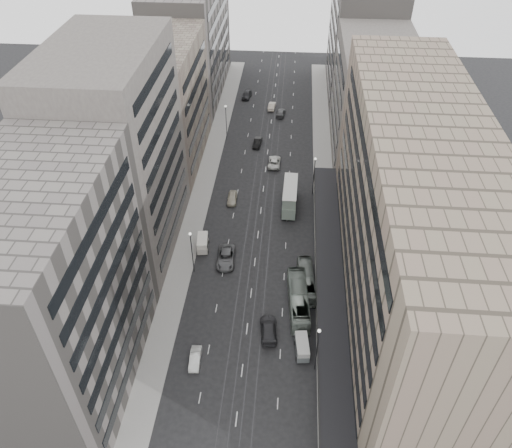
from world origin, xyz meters
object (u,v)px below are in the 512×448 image
(double_decker, at_px, (290,196))
(sedan_1, at_px, (195,359))
(bus_far, at_px, (306,281))
(vw_microbus, at_px, (302,347))
(panel_van, at_px, (203,243))
(bus_near, at_px, (298,299))
(sedan_2, at_px, (226,257))

(double_decker, relative_size, sedan_1, 2.23)
(bus_far, distance_m, vw_microbus, 12.52)
(bus_far, bearing_deg, double_decker, -85.61)
(panel_van, distance_m, sedan_1, 22.84)
(bus_near, distance_m, vw_microbus, 8.30)
(sedan_1, bearing_deg, bus_far, 42.96)
(sedan_2, bearing_deg, double_decker, 54.23)
(bus_near, bearing_deg, sedan_1, 33.61)
(double_decker, height_order, sedan_2, double_decker)
(bus_near, xyz_separation_m, sedan_1, (-13.79, -10.95, -0.95))
(panel_van, height_order, sedan_1, panel_van)
(bus_far, height_order, sedan_1, bus_far)
(bus_near, height_order, sedan_2, bus_near)
(panel_van, distance_m, sedan_2, 5.15)
(bus_far, height_order, panel_van, bus_far)
(panel_van, relative_size, sedan_1, 0.99)
(double_decker, distance_m, vw_microbus, 32.92)
(panel_van, bearing_deg, bus_far, -29.20)
(bus_near, relative_size, sedan_1, 2.87)
(bus_far, relative_size, double_decker, 1.06)
(double_decker, height_order, sedan_1, double_decker)
(sedan_1, xyz_separation_m, sedan_2, (1.69, 19.91, 0.20))
(bus_near, relative_size, bus_far, 1.22)
(bus_near, height_order, double_decker, double_decker)
(panel_van, bearing_deg, double_decker, 35.39)
(bus_near, relative_size, sedan_2, 1.87)
(bus_near, bearing_deg, double_decker, -90.19)
(double_decker, bearing_deg, vw_microbus, -84.26)
(vw_microbus, relative_size, sedan_1, 1.05)
(vw_microbus, relative_size, sedan_2, 0.68)
(bus_far, bearing_deg, vw_microbus, 82.88)
(vw_microbus, bearing_deg, panel_van, 123.92)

